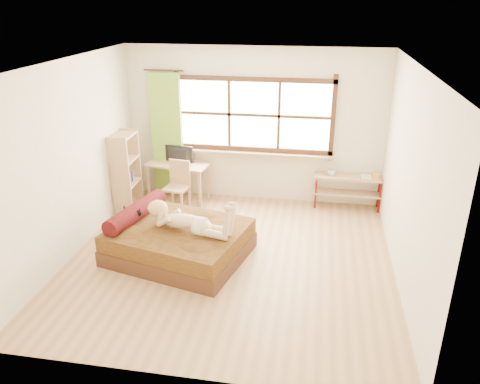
% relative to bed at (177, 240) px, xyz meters
% --- Properties ---
extents(floor, '(4.50, 4.50, 0.00)m').
position_rel_bed_xyz_m(floor, '(0.78, 0.00, -0.25)').
color(floor, '#9E754C').
rests_on(floor, ground).
extents(ceiling, '(4.50, 4.50, 0.00)m').
position_rel_bed_xyz_m(ceiling, '(0.78, 0.00, 2.45)').
color(ceiling, white).
rests_on(ceiling, wall_back).
extents(wall_back, '(4.50, 0.00, 4.50)m').
position_rel_bed_xyz_m(wall_back, '(0.78, 2.25, 1.10)').
color(wall_back, silver).
rests_on(wall_back, floor).
extents(wall_front, '(4.50, 0.00, 4.50)m').
position_rel_bed_xyz_m(wall_front, '(0.78, -2.25, 1.10)').
color(wall_front, silver).
rests_on(wall_front, floor).
extents(wall_left, '(0.00, 4.50, 4.50)m').
position_rel_bed_xyz_m(wall_left, '(-1.47, 0.00, 1.10)').
color(wall_left, silver).
rests_on(wall_left, floor).
extents(wall_right, '(0.00, 4.50, 4.50)m').
position_rel_bed_xyz_m(wall_right, '(3.03, 0.00, 1.10)').
color(wall_right, silver).
rests_on(wall_right, floor).
extents(window, '(2.80, 0.16, 1.46)m').
position_rel_bed_xyz_m(window, '(0.78, 2.22, 1.26)').
color(window, '#FFEDBF').
rests_on(window, wall_back).
extents(curtain, '(0.55, 0.10, 2.20)m').
position_rel_bed_xyz_m(curtain, '(-0.77, 2.13, 0.90)').
color(curtain, '#5F9B2A').
rests_on(curtain, wall_back).
extents(bed, '(2.10, 1.84, 0.69)m').
position_rel_bed_xyz_m(bed, '(0.00, 0.00, 0.00)').
color(bed, '#321C0F').
rests_on(bed, floor).
extents(woman, '(1.32, 0.65, 0.54)m').
position_rel_bed_xyz_m(woman, '(0.19, -0.06, 0.48)').
color(woman, '#D6B289').
rests_on(woman, bed).
extents(kitten, '(0.29, 0.17, 0.22)m').
position_rel_bed_xyz_m(kitten, '(-0.68, 0.09, 0.32)').
color(kitten, black).
rests_on(kitten, bed).
extents(desk, '(1.15, 0.65, 0.68)m').
position_rel_bed_xyz_m(desk, '(-0.55, 1.95, 0.35)').
color(desk, '#9D8255').
rests_on(desk, floor).
extents(monitor, '(0.53, 0.14, 0.30)m').
position_rel_bed_xyz_m(monitor, '(-0.55, 2.00, 0.59)').
color(monitor, black).
rests_on(monitor, desk).
extents(chair, '(0.43, 0.43, 0.85)m').
position_rel_bed_xyz_m(chair, '(-0.44, 1.58, 0.23)').
color(chair, '#9D8255').
rests_on(chair, floor).
extents(pipe_shelf, '(1.18, 0.30, 0.67)m').
position_rel_bed_xyz_m(pipe_shelf, '(2.47, 2.07, 0.19)').
color(pipe_shelf, '#9D8255').
rests_on(pipe_shelf, floor).
extents(cup, '(0.13, 0.13, 0.10)m').
position_rel_bed_xyz_m(cup, '(2.16, 2.07, 0.40)').
color(cup, gray).
rests_on(cup, pipe_shelf).
extents(book, '(0.18, 0.25, 0.02)m').
position_rel_bed_xyz_m(book, '(2.66, 2.07, 0.35)').
color(book, gray).
rests_on(book, pipe_shelf).
extents(bookshelf, '(0.36, 0.60, 1.35)m').
position_rel_bed_xyz_m(bookshelf, '(-1.30, 1.42, 0.44)').
color(bookshelf, '#9D8255').
rests_on(bookshelf, floor).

